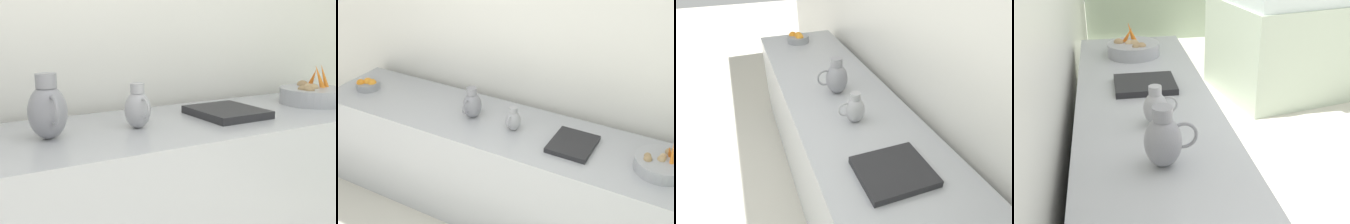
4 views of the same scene
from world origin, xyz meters
TOP-DOWN VIEW (x-y plane):
  - tile_wall_left at (-1.95, 0.32)m, footprint 0.10×8.05m
  - prep_counter at (-1.48, -0.18)m, footprint 0.73×3.27m
  - vegetable_colander at (-1.48, 1.00)m, footprint 0.35×0.35m
  - orange_bowl at (-1.44, -1.55)m, footprint 0.21×0.21m
  - metal_pitcher_tall at (-1.47, -0.45)m, footprint 0.21×0.15m
  - metal_pitcher_short at (-1.45, -0.08)m, footprint 0.16×0.11m
  - counter_sink_basin at (-1.46, 0.40)m, footprint 0.34×0.30m

SIDE VIEW (x-z plane):
  - prep_counter at x=-1.48m, z-range 0.00..0.87m
  - counter_sink_basin at x=-1.46m, z-range 0.87..0.91m
  - orange_bowl at x=-1.44m, z-range 0.86..0.96m
  - vegetable_colander at x=-1.48m, z-range 0.81..1.03m
  - metal_pitcher_short at x=-1.45m, z-range 0.86..1.05m
  - metal_pitcher_tall at x=-1.47m, z-range 0.86..1.11m
  - tile_wall_left at x=-1.95m, z-range 0.00..3.00m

